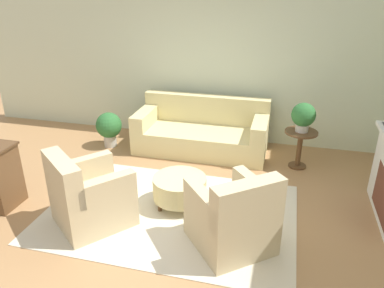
{
  "coord_description": "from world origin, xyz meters",
  "views": [
    {
      "loc": [
        1.29,
        -3.84,
        2.75
      ],
      "look_at": [
        0.15,
        0.55,
        0.75
      ],
      "focal_mm": 35.0,
      "sensor_mm": 36.0,
      "label": 1
    }
  ],
  "objects_px": {
    "armchair_right": "(233,219)",
    "side_table": "(300,143)",
    "potted_plant_on_side_table": "(303,116)",
    "ottoman_table": "(180,187)",
    "armchair_left": "(88,197)",
    "potted_plant_floor": "(109,127)",
    "couch": "(202,133)"
  },
  "relations": [
    {
      "from": "armchair_right",
      "to": "side_table",
      "type": "distance_m",
      "value": 2.31
    },
    {
      "from": "armchair_right",
      "to": "potted_plant_on_side_table",
      "type": "bearing_deg",
      "value": 72.13
    },
    {
      "from": "armchair_right",
      "to": "ottoman_table",
      "type": "relative_size",
      "value": 1.62
    },
    {
      "from": "armchair_left",
      "to": "armchair_right",
      "type": "bearing_deg",
      "value": 0.0
    },
    {
      "from": "side_table",
      "to": "potted_plant_floor",
      "type": "xyz_separation_m",
      "value": [
        -3.25,
        -0.0,
        -0.04
      ]
    },
    {
      "from": "side_table",
      "to": "ottoman_table",
      "type": "bearing_deg",
      "value": -134.28
    },
    {
      "from": "potted_plant_on_side_table",
      "to": "side_table",
      "type": "bearing_deg",
      "value": 0.0
    },
    {
      "from": "ottoman_table",
      "to": "potted_plant_floor",
      "type": "bearing_deg",
      "value": 138.59
    },
    {
      "from": "armchair_right",
      "to": "armchair_left",
      "type": "bearing_deg",
      "value": -180.0
    },
    {
      "from": "armchair_left",
      "to": "ottoman_table",
      "type": "height_order",
      "value": "armchair_left"
    },
    {
      "from": "armchair_left",
      "to": "potted_plant_floor",
      "type": "relative_size",
      "value": 1.8
    },
    {
      "from": "potted_plant_on_side_table",
      "to": "potted_plant_floor",
      "type": "relative_size",
      "value": 0.72
    },
    {
      "from": "couch",
      "to": "armchair_right",
      "type": "bearing_deg",
      "value": -69.47
    },
    {
      "from": "couch",
      "to": "ottoman_table",
      "type": "distance_m",
      "value": 1.82
    },
    {
      "from": "armchair_right",
      "to": "ottoman_table",
      "type": "bearing_deg",
      "value": 140.65
    },
    {
      "from": "ottoman_table",
      "to": "side_table",
      "type": "bearing_deg",
      "value": 45.72
    },
    {
      "from": "armchair_left",
      "to": "ottoman_table",
      "type": "relative_size",
      "value": 1.62
    },
    {
      "from": "ottoman_table",
      "to": "potted_plant_floor",
      "type": "height_order",
      "value": "potted_plant_floor"
    },
    {
      "from": "armchair_right",
      "to": "side_table",
      "type": "xyz_separation_m",
      "value": [
        0.71,
        2.2,
        0.05
      ]
    },
    {
      "from": "side_table",
      "to": "armchair_right",
      "type": "bearing_deg",
      "value": -107.87
    },
    {
      "from": "armchair_left",
      "to": "ottoman_table",
      "type": "bearing_deg",
      "value": 34.68
    },
    {
      "from": "armchair_left",
      "to": "potted_plant_on_side_table",
      "type": "height_order",
      "value": "potted_plant_on_side_table"
    },
    {
      "from": "potted_plant_floor",
      "to": "armchair_left",
      "type": "bearing_deg",
      "value": -69.91
    },
    {
      "from": "armchair_left",
      "to": "potted_plant_on_side_table",
      "type": "distance_m",
      "value": 3.33
    },
    {
      "from": "couch",
      "to": "armchair_right",
      "type": "relative_size",
      "value": 1.98
    },
    {
      "from": "couch",
      "to": "side_table",
      "type": "bearing_deg",
      "value": -9.29
    },
    {
      "from": "ottoman_table",
      "to": "armchair_left",
      "type": "bearing_deg",
      "value": -145.32
    },
    {
      "from": "potted_plant_on_side_table",
      "to": "armchair_left",
      "type": "bearing_deg",
      "value": -138.11
    },
    {
      "from": "armchair_left",
      "to": "potted_plant_on_side_table",
      "type": "xyz_separation_m",
      "value": [
        2.45,
        2.2,
        0.49
      ]
    },
    {
      "from": "couch",
      "to": "armchair_left",
      "type": "relative_size",
      "value": 1.98
    },
    {
      "from": "armchair_right",
      "to": "potted_plant_on_side_table",
      "type": "height_order",
      "value": "potted_plant_on_side_table"
    },
    {
      "from": "potted_plant_on_side_table",
      "to": "potted_plant_floor",
      "type": "bearing_deg",
      "value": -179.95
    }
  ]
}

